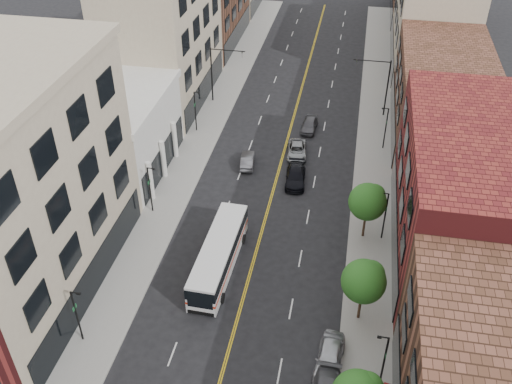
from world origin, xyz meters
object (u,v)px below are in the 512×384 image
Objects in this scene: city_bus at (219,254)px; car_lane_behind at (247,160)px; car_lane_a at (296,176)px; car_lane_b at (297,150)px; car_parked_far at (329,358)px; car_lane_c at (309,125)px.

city_bus is 16.43m from car_lane_behind.
car_lane_behind is 5.99m from car_lane_a.
car_lane_a reaches higher than car_lane_b.
city_bus is 2.42× the size of car_parked_far.
car_lane_b is 5.98m from car_lane_c.
car_lane_c is (0.75, 5.94, 0.07)m from car_lane_b.
car_lane_c is at bearing 84.51° from car_lane_a.
car_lane_a is 1.19× the size of car_lane_c.
car_lane_a is at bearing -88.48° from car_lane_c.
city_bus is at bearing 145.94° from car_parked_far.
car_lane_b is at bearing -94.56° from car_lane_c.
car_parked_far is at bearing -78.62° from car_lane_c.
car_lane_behind is 0.78× the size of car_lane_a.
car_parked_far is 26.97m from car_lane_behind.
city_bus reaches higher than car_lane_behind.
car_lane_b is at bearing -156.68° from car_lane_behind.
car_lane_b is at bearing 79.33° from city_bus.
car_lane_behind is 0.92× the size of car_lane_c.
city_bus is 19.89m from car_lane_b.
city_bus is at bearing -112.81° from car_lane_a.
car_lane_a reaches higher than car_lane_behind.
city_bus is 2.69× the size of car_lane_c.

